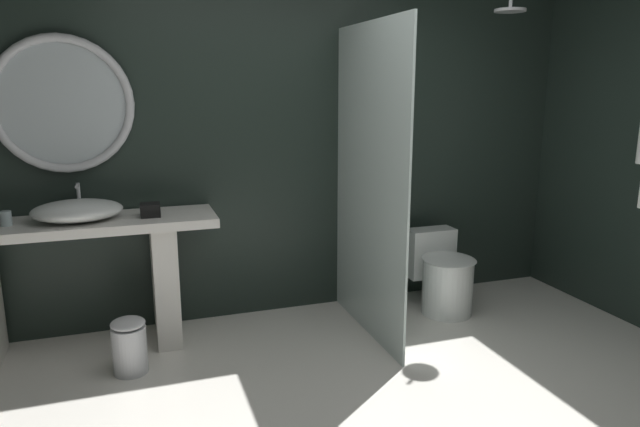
{
  "coord_description": "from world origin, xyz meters",
  "views": [
    {
      "loc": [
        -1.1,
        -2.2,
        1.7
      ],
      "look_at": [
        -0.09,
        0.78,
        0.99
      ],
      "focal_mm": 31.98,
      "sensor_mm": 36.0,
      "label": 1
    }
  ],
  "objects_px": {
    "tissue_box": "(150,210)",
    "rain_shower_head": "(510,7)",
    "vessel_sink": "(77,210)",
    "waste_bin": "(129,345)",
    "toilet": "(442,276)",
    "round_wall_mirror": "(63,104)",
    "tumbler_cup": "(6,218)"
  },
  "relations": [
    {
      "from": "rain_shower_head",
      "to": "tumbler_cup",
      "type": "bearing_deg",
      "value": 176.73
    },
    {
      "from": "vessel_sink",
      "to": "waste_bin",
      "type": "bearing_deg",
      "value": -58.78
    },
    {
      "from": "tumbler_cup",
      "to": "round_wall_mirror",
      "type": "xyz_separation_m",
      "value": [
        0.35,
        0.24,
        0.66
      ]
    },
    {
      "from": "vessel_sink",
      "to": "toilet",
      "type": "distance_m",
      "value": 2.64
    },
    {
      "from": "tissue_box",
      "to": "round_wall_mirror",
      "type": "relative_size",
      "value": 0.14
    },
    {
      "from": "toilet",
      "to": "waste_bin",
      "type": "bearing_deg",
      "value": -173.3
    },
    {
      "from": "vessel_sink",
      "to": "round_wall_mirror",
      "type": "distance_m",
      "value": 0.69
    },
    {
      "from": "vessel_sink",
      "to": "tissue_box",
      "type": "relative_size",
      "value": 4.4
    },
    {
      "from": "tumbler_cup",
      "to": "toilet",
      "type": "relative_size",
      "value": 0.15
    },
    {
      "from": "tissue_box",
      "to": "toilet",
      "type": "bearing_deg",
      "value": -3.06
    },
    {
      "from": "tumbler_cup",
      "to": "tissue_box",
      "type": "relative_size",
      "value": 0.72
    },
    {
      "from": "tissue_box",
      "to": "rain_shower_head",
      "type": "relative_size",
      "value": 0.42
    },
    {
      "from": "tissue_box",
      "to": "rain_shower_head",
      "type": "distance_m",
      "value": 2.85
    },
    {
      "from": "tumbler_cup",
      "to": "vessel_sink",
      "type": "bearing_deg",
      "value": 1.24
    },
    {
      "from": "vessel_sink",
      "to": "toilet",
      "type": "bearing_deg",
      "value": -3.27
    },
    {
      "from": "vessel_sink",
      "to": "tissue_box",
      "type": "distance_m",
      "value": 0.44
    },
    {
      "from": "waste_bin",
      "to": "round_wall_mirror",
      "type": "bearing_deg",
      "value": 114.76
    },
    {
      "from": "vessel_sink",
      "to": "tissue_box",
      "type": "bearing_deg",
      "value": -4.26
    },
    {
      "from": "vessel_sink",
      "to": "rain_shower_head",
      "type": "xyz_separation_m",
      "value": [
        2.95,
        -0.2,
        1.3
      ]
    },
    {
      "from": "tumbler_cup",
      "to": "rain_shower_head",
      "type": "xyz_separation_m",
      "value": [
        3.35,
        -0.19,
        1.32
      ]
    },
    {
      "from": "tumbler_cup",
      "to": "toilet",
      "type": "xyz_separation_m",
      "value": [
        2.95,
        -0.14,
        -0.64
      ]
    },
    {
      "from": "rain_shower_head",
      "to": "round_wall_mirror",
      "type": "bearing_deg",
      "value": 171.82
    },
    {
      "from": "toilet",
      "to": "round_wall_mirror",
      "type": "bearing_deg",
      "value": 171.75
    },
    {
      "from": "rain_shower_head",
      "to": "waste_bin",
      "type": "relative_size",
      "value": 0.85
    },
    {
      "from": "round_wall_mirror",
      "to": "rain_shower_head",
      "type": "bearing_deg",
      "value": -8.18
    },
    {
      "from": "tissue_box",
      "to": "waste_bin",
      "type": "height_order",
      "value": "tissue_box"
    },
    {
      "from": "vessel_sink",
      "to": "tumbler_cup",
      "type": "bearing_deg",
      "value": -178.76
    },
    {
      "from": "vessel_sink",
      "to": "round_wall_mirror",
      "type": "xyz_separation_m",
      "value": [
        -0.05,
        0.23,
        0.64
      ]
    },
    {
      "from": "rain_shower_head",
      "to": "waste_bin",
      "type": "bearing_deg",
      "value": -175.45
    },
    {
      "from": "tissue_box",
      "to": "rain_shower_head",
      "type": "xyz_separation_m",
      "value": [
        2.52,
        -0.17,
        1.32
      ]
    },
    {
      "from": "rain_shower_head",
      "to": "toilet",
      "type": "xyz_separation_m",
      "value": [
        -0.41,
        0.05,
        -1.96
      ]
    },
    {
      "from": "tissue_box",
      "to": "rain_shower_head",
      "type": "bearing_deg",
      "value": -3.81
    }
  ]
}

